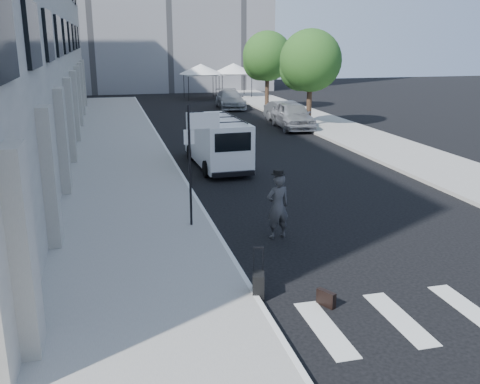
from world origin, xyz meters
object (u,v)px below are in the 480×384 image
parked_car_b (286,113)px  suitcase (258,285)px  briefcase (326,298)px  businessman (278,206)px  cargo_van (217,141)px  parked_car_c (230,99)px  parked_car_a (293,115)px

parked_car_b → suitcase: bearing=-115.9°
briefcase → suitcase: bearing=124.1°
businessman → cargo_van: size_ratio=0.33×
businessman → parked_car_c: businessman is taller
parked_car_b → parked_car_c: parked_car_c is taller
parked_car_c → cargo_van: bearing=-100.7°
businessman → suitcase: 3.77m
briefcase → parked_car_a: parked_car_a is taller
businessman → cargo_van: (0.17, 9.05, 0.18)m
briefcase → suitcase: size_ratio=0.39×
briefcase → parked_car_c: (5.62, 32.72, 0.55)m
suitcase → parked_car_c: size_ratio=0.23×
businessman → parked_car_b: bearing=-118.7°
parked_car_a → parked_car_b: (0.32, 2.23, -0.13)m
businessman → suitcase: size_ratio=1.66×
parked_car_a → parked_car_b: bearing=86.3°
parked_car_a → briefcase: bearing=-103.5°
parked_car_a → parked_car_b: parked_car_a is taller
cargo_van → parked_car_c: (5.20, 19.60, -0.38)m
suitcase → parked_car_a: bearing=83.7°
suitcase → parked_car_a: (8.38, 21.29, 0.53)m
parked_car_a → suitcase: bearing=-107.1°
businessman → parked_car_b: size_ratio=0.43×
suitcase → cargo_van: (1.70, 12.44, 0.81)m
parked_car_b → parked_car_c: 8.70m
businessman → parked_car_a: (6.85, 17.90, -0.10)m
parked_car_b → parked_car_a: bearing=-103.7°
briefcase → parked_car_b: parked_car_b is taller
cargo_van → parked_car_c: bearing=73.1°
suitcase → briefcase: bearing=-12.9°
cargo_van → parked_car_b: 13.11m
briefcase → parked_car_c: parked_car_c is taller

